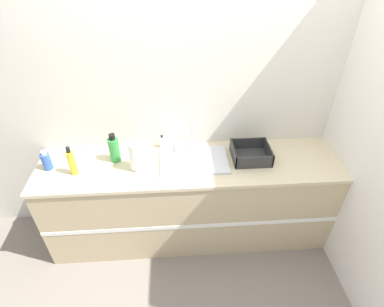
# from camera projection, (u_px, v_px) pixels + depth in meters

# --- Properties ---
(ground_plane) EXTENTS (12.00, 12.00, 0.00)m
(ground_plane) POSITION_uv_depth(u_px,v_px,m) (192.00, 256.00, 2.80)
(ground_plane) COLOR slate
(wall_back) EXTENTS (4.92, 0.06, 2.60)m
(wall_back) POSITION_uv_depth(u_px,v_px,m) (187.00, 100.00, 2.51)
(wall_back) COLOR beige
(wall_back) RESTS_ON ground_plane
(wall_right) EXTENTS (0.06, 2.59, 2.60)m
(wall_right) POSITION_uv_depth(u_px,v_px,m) (356.00, 114.00, 2.32)
(wall_right) COLOR silver
(wall_right) RESTS_ON ground_plane
(counter_cabinet) EXTENTS (2.54, 0.62, 0.88)m
(counter_cabinet) POSITION_uv_depth(u_px,v_px,m) (190.00, 200.00, 2.77)
(counter_cabinet) COLOR tan
(counter_cabinet) RESTS_ON ground_plane
(sink) EXTENTS (0.56, 0.38, 0.29)m
(sink) POSITION_uv_depth(u_px,v_px,m) (194.00, 159.00, 2.51)
(sink) COLOR silver
(sink) RESTS_ON counter_cabinet
(paper_towel_roll) EXTENTS (0.12, 0.12, 0.25)m
(paper_towel_roll) POSITION_uv_depth(u_px,v_px,m) (136.00, 156.00, 2.37)
(paper_towel_roll) COLOR #4C4C51
(paper_towel_roll) RESTS_ON counter_cabinet
(dish_rack) EXTENTS (0.31, 0.28, 0.12)m
(dish_rack) POSITION_uv_depth(u_px,v_px,m) (251.00, 154.00, 2.53)
(dish_rack) COLOR #2D2D2D
(dish_rack) RESTS_ON counter_cabinet
(bottle_blue) EXTENTS (0.07, 0.07, 0.17)m
(bottle_blue) POSITION_uv_depth(u_px,v_px,m) (46.00, 161.00, 2.40)
(bottle_blue) COLOR #2D56B7
(bottle_blue) RESTS_ON counter_cabinet
(bottle_yellow) EXTENTS (0.06, 0.06, 0.26)m
(bottle_yellow) POSITION_uv_depth(u_px,v_px,m) (72.00, 162.00, 2.33)
(bottle_yellow) COLOR yellow
(bottle_yellow) RESTS_ON counter_cabinet
(bottle_green) EXTENTS (0.09, 0.09, 0.26)m
(bottle_green) POSITION_uv_depth(u_px,v_px,m) (114.00, 149.00, 2.47)
(bottle_green) COLOR #2D8C3D
(bottle_green) RESTS_ON counter_cabinet
(soap_dispenser) EXTENTS (0.05, 0.05, 0.12)m
(soap_dispenser) POSITION_uv_depth(u_px,v_px,m) (162.00, 142.00, 2.65)
(soap_dispenser) COLOR silver
(soap_dispenser) RESTS_ON counter_cabinet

